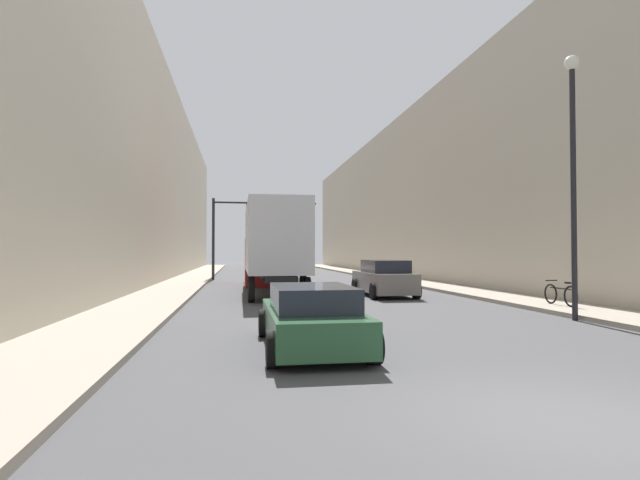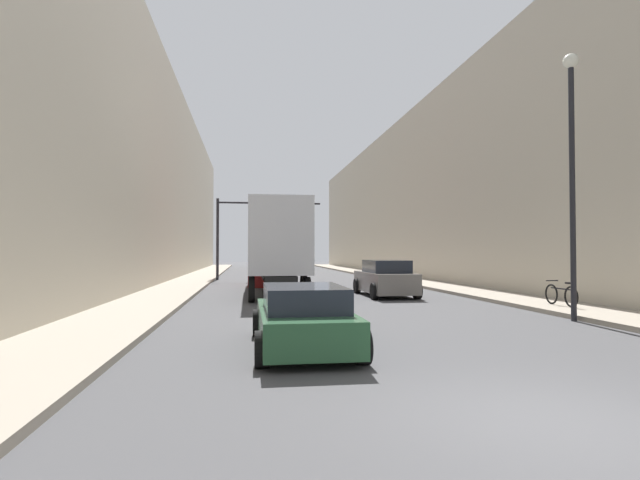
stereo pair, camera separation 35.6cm
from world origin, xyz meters
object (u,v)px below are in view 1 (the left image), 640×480
object	(u,v)px
street_lamp	(573,153)
parked_bicycle	(560,294)
sedan_car	(311,318)
traffic_signal_gantry	(240,222)
suv_car	(384,279)
semi_truck	(272,246)

from	to	relation	value
street_lamp	parked_bicycle	xyz separation A→B (m)	(1.34, 2.58, -4.41)
sedan_car	traffic_signal_gantry	world-z (taller)	traffic_signal_gantry
street_lamp	parked_bicycle	world-z (taller)	street_lamp
traffic_signal_gantry	parked_bicycle	distance (m)	24.20
suv_car	traffic_signal_gantry	bearing A→B (deg)	113.51
suv_car	parked_bicycle	world-z (taller)	suv_car
semi_truck	suv_car	size ratio (longest dim) A/B	2.54
sedan_car	street_lamp	bearing A→B (deg)	19.79
suv_car	semi_truck	bearing A→B (deg)	152.38
semi_truck	sedan_car	distance (m)	14.55
suv_car	traffic_signal_gantry	size ratio (longest dim) A/B	0.61
sedan_car	street_lamp	distance (m)	9.78
sedan_car	parked_bicycle	xyz separation A→B (m)	(9.60, 5.55, -0.11)
parked_bicycle	semi_truck	bearing A→B (deg)	136.77
sedan_car	street_lamp	size ratio (longest dim) A/B	0.58
semi_truck	street_lamp	size ratio (longest dim) A/B	1.52
traffic_signal_gantry	street_lamp	xyz separation A→B (m)	(9.66, -23.82, 0.74)
suv_car	traffic_signal_gantry	distance (m)	16.64
sedan_car	suv_car	size ratio (longest dim) A/B	0.97
sedan_car	street_lamp	xyz separation A→B (m)	(8.26, 2.97, 4.30)
suv_car	street_lamp	size ratio (longest dim) A/B	0.60
semi_truck	suv_car	xyz separation A→B (m)	(4.96, -2.60, -1.53)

